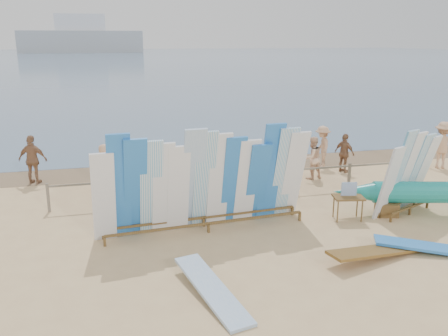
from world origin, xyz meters
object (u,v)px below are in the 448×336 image
object	(u,v)px
main_surfboard_rack	(206,184)
beachgoer_3	(201,154)
side_surfboard_rack	(407,175)
beachgoer_0	(106,167)
flat_board_c	(376,258)
vendor_table	(348,207)
beachgoer_8	(312,158)
flat_board_d	(431,253)
beach_chair_left	(243,179)
beachgoer_10	(344,153)
flat_board_a	(212,296)
beachgoer_extra_0	(442,145)
stroller	(260,172)
beach_chair_right	(271,178)
beachgoer_1	(128,159)
beachgoer_9	(322,147)
beachgoer_extra_1	(33,160)

from	to	relation	value
main_surfboard_rack	beachgoer_3	world-z (taller)	main_surfboard_rack
side_surfboard_rack	beachgoer_0	bearing A→B (deg)	128.29
flat_board_c	vendor_table	bearing A→B (deg)	-25.65
vendor_table	beachgoer_8	size ratio (longest dim) A/B	0.71
flat_board_d	beach_chair_left	size ratio (longest dim) A/B	3.39
flat_board_c	beachgoer_3	world-z (taller)	beachgoer_3
vendor_table	beachgoer_8	xyz separation A→B (m)	(0.72, 4.15, 0.42)
side_surfboard_rack	flat_board_d	world-z (taller)	side_surfboard_rack
beachgoer_10	beachgoer_8	distance (m)	1.68
flat_board_d	flat_board_c	bearing A→B (deg)	112.10
flat_board_a	beachgoer_extra_0	size ratio (longest dim) A/B	1.42
flat_board_c	beachgoer_0	bearing A→B (deg)	27.76
stroller	beach_chair_right	bearing A→B (deg)	-39.80
stroller	beachgoer_extra_0	size ratio (longest dim) A/B	0.57
beachgoer_1	stroller	bearing A→B (deg)	-151.82
stroller	beachgoer_0	world-z (taller)	beachgoer_0
flat_board_a	stroller	size ratio (longest dim) A/B	2.52
beachgoer_0	beach_chair_right	bearing A→B (deg)	-106.66
beach_chair_left	beachgoer_8	world-z (taller)	beachgoer_8
vendor_table	beachgoer_3	distance (m)	6.12
beachgoer_9	vendor_table	bearing A→B (deg)	-4.77
flat_board_d	beach_chair_left	distance (m)	7.09
main_surfboard_rack	side_surfboard_rack	size ratio (longest dim) A/B	2.24
flat_board_c	beachgoer_extra_1	bearing A→B (deg)	32.91
beachgoer_1	beachgoer_8	size ratio (longest dim) A/B	1.05
beachgoer_10	beachgoer_0	distance (m)	9.08
beach_chair_right	beachgoer_10	bearing A→B (deg)	-14.74
main_surfboard_rack	stroller	xyz separation A→B (m)	(2.78, 3.77, -0.89)
vendor_table	flat_board_c	distance (m)	2.56
beachgoer_3	flat_board_c	bearing A→B (deg)	-82.49
beachgoer_8	main_surfboard_rack	bearing A→B (deg)	25.22
flat_board_a	beachgoer_10	world-z (taller)	beachgoer_10
beach_chair_left	main_surfboard_rack	bearing A→B (deg)	-133.38
beachgoer_extra_1	flat_board_c	bearing A→B (deg)	154.59
beachgoer_8	flat_board_a	bearing A→B (deg)	39.87
beachgoer_extra_0	beachgoer_10	bearing A→B (deg)	32.59
flat_board_c	beachgoer_10	distance (m)	7.72
vendor_table	flat_board_a	distance (m)	5.75
main_surfboard_rack	beach_chair_left	distance (m)	4.36
side_surfboard_rack	beach_chair_left	distance (m)	5.58
beachgoer_10	beachgoer_8	xyz separation A→B (m)	(-1.59, -0.52, 0.03)
beachgoer_10	beach_chair_right	bearing A→B (deg)	81.14
beachgoer_extra_0	stroller	bearing A→B (deg)	39.57
beach_chair_right	beachgoer_8	xyz separation A→B (m)	(1.77, 0.49, 0.52)
main_surfboard_rack	beachgoer_extra_1	xyz separation A→B (m)	(-5.16, 5.69, -0.43)
flat_board_d	beachgoer_extra_0	xyz separation A→B (m)	(5.52, 6.85, 0.95)
main_surfboard_rack	stroller	size ratio (longest dim) A/B	5.51
vendor_table	beachgoer_10	distance (m)	5.22
flat_board_a	beachgoer_9	bearing A→B (deg)	40.14
stroller	beachgoer_3	size ratio (longest dim) A/B	0.57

